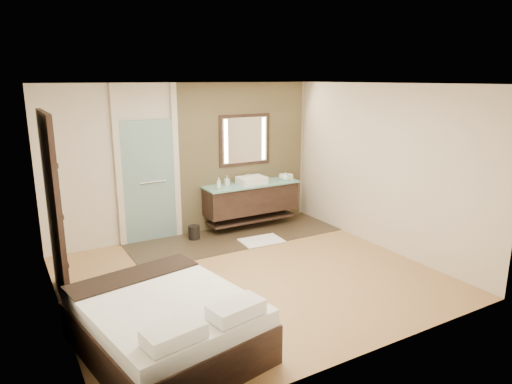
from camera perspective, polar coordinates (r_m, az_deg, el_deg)
floor at (r=6.67m, az=-0.70°, el=-10.50°), size 5.00×5.00×0.00m
tile_strip at (r=8.24m, az=-2.53°, el=-5.57°), size 3.80×1.30×0.01m
stone_wall at (r=8.65m, az=-1.56°, el=4.59°), size 2.60×0.08×2.70m
vanity at (r=8.57m, az=-0.60°, el=-0.77°), size 1.85×0.55×0.88m
mirror_unit at (r=8.56m, az=-1.41°, el=6.52°), size 1.06×0.04×0.96m
frosted_door at (r=7.99m, az=-13.28°, el=1.91°), size 1.10×0.12×2.70m
shoji_partition at (r=6.12m, az=-23.93°, el=-1.97°), size 0.06×1.20×2.40m
bed at (r=4.99m, az=-11.13°, el=-15.86°), size 1.83×2.14×0.73m
bath_mat at (r=7.99m, az=0.69°, el=-6.11°), size 0.75×0.54×0.02m
waste_bin at (r=8.14m, az=-7.75°, el=-5.05°), size 0.26×0.26×0.25m
tissue_box at (r=8.88m, az=4.13°, el=1.95°), size 0.13×0.13×0.10m
soap_bottle_a at (r=8.09m, az=-4.68°, el=1.10°), size 0.09×0.09×0.20m
soap_bottle_b at (r=8.33m, az=-3.64°, el=1.43°), size 0.09×0.09×0.18m
soap_bottle_c at (r=8.71m, az=3.69°, el=1.92°), size 0.14×0.14×0.16m
cup at (r=8.85m, az=3.32°, el=1.94°), size 0.15×0.15×0.10m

